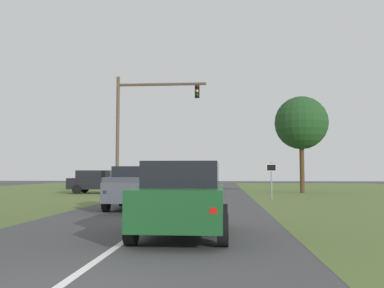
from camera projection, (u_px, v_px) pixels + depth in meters
ground_plane at (170, 209)px, 18.23m from camera, size 120.00×120.00×0.00m
lane_centre_stripe at (90, 265)px, 7.28m from camera, size 0.16×43.33×0.01m
red_suv_near at (183, 197)px, 10.68m from camera, size 2.29×4.53×1.89m
pickup_truck_lead at (136, 187)px, 18.55m from camera, size 2.33×5.15×1.88m
traffic_light at (139, 118)px, 29.53m from camera, size 6.44×0.40×8.48m
keep_moving_sign at (271, 175)px, 25.33m from camera, size 0.60×0.09×2.27m
oak_tree_right at (301, 123)px, 33.14m from camera, size 4.22×4.22×7.69m
crossing_suv_far at (98, 181)px, 32.29m from camera, size 4.52×2.29×1.78m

